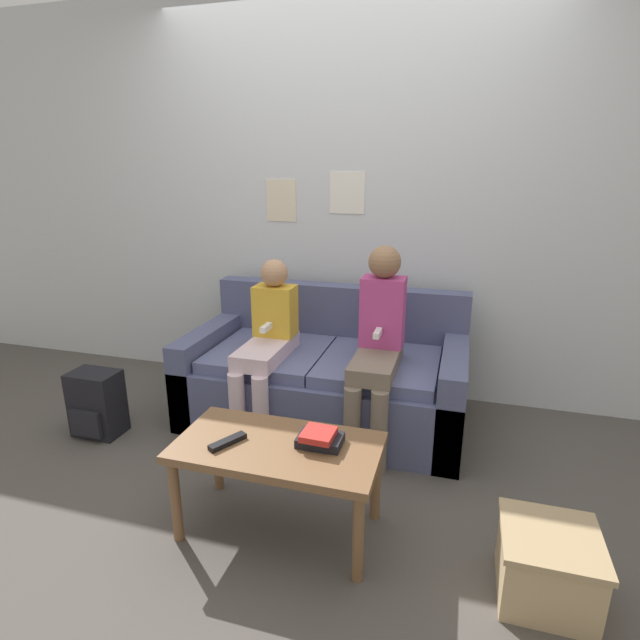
{
  "coord_description": "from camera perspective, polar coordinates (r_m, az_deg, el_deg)",
  "views": [
    {
      "loc": [
        0.76,
        -2.2,
        1.52
      ],
      "look_at": [
        0.0,
        0.41,
        0.68
      ],
      "focal_mm": 28.0,
      "sensor_mm": 36.0,
      "label": 1
    }
  ],
  "objects": [
    {
      "name": "person_left",
      "position": [
        2.92,
        -6.07,
        -2.18
      ],
      "size": [
        0.24,
        0.58,
        1.0
      ],
      "color": "silver",
      "rests_on": "ground_plane"
    },
    {
      "name": "coffee_table",
      "position": [
        2.17,
        -4.85,
        -15.15
      ],
      "size": [
        0.86,
        0.45,
        0.42
      ],
      "color": "brown",
      "rests_on": "ground_plane"
    },
    {
      "name": "ground_plane",
      "position": [
        2.78,
        -2.48,
        -15.99
      ],
      "size": [
        10.0,
        10.0,
        0.0
      ],
      "primitive_type": "plane",
      "color": "#4C4742"
    },
    {
      "name": "wall_back",
      "position": [
        3.37,
        3.25,
        13.39
      ],
      "size": [
        8.0,
        0.06,
        2.6
      ],
      "color": "silver",
      "rests_on": "ground_plane"
    },
    {
      "name": "couch",
      "position": [
        3.12,
        0.71,
        -6.6
      ],
      "size": [
        1.66,
        0.86,
        0.78
      ],
      "color": "#4C5175",
      "rests_on": "ground_plane"
    },
    {
      "name": "person_right",
      "position": [
        2.75,
        6.67,
        -2.18
      ],
      "size": [
        0.24,
        0.58,
        1.11
      ],
      "color": "#756656",
      "rests_on": "ground_plane"
    },
    {
      "name": "storage_box",
      "position": [
        2.18,
        24.53,
        -24.18
      ],
      "size": [
        0.34,
        0.34,
        0.27
      ],
      "color": "tan",
      "rests_on": "ground_plane"
    },
    {
      "name": "tv_remote",
      "position": [
        2.16,
        -10.51,
        -13.51
      ],
      "size": [
        0.12,
        0.17,
        0.02
      ],
      "rotation": [
        0.0,
        0.0,
        -0.5
      ],
      "color": "black",
      "rests_on": "coffee_table"
    },
    {
      "name": "book_stack",
      "position": [
        2.12,
        -0.06,
        -13.35
      ],
      "size": [
        0.18,
        0.15,
        0.07
      ],
      "color": "black",
      "rests_on": "coffee_table"
    },
    {
      "name": "backpack",
      "position": [
        3.24,
        -24.17,
        -8.74
      ],
      "size": [
        0.28,
        0.22,
        0.39
      ],
      "color": "black",
      "rests_on": "ground_plane"
    }
  ]
}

